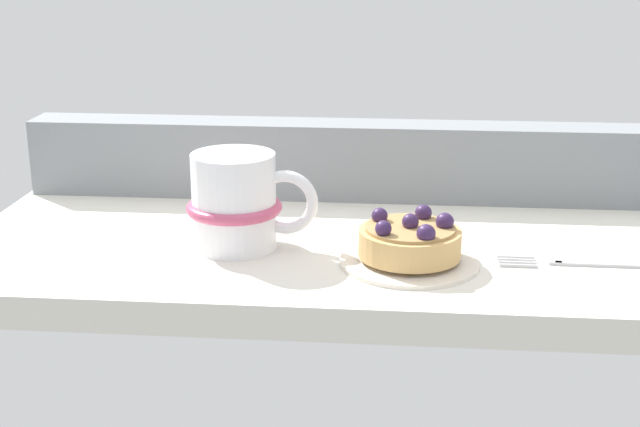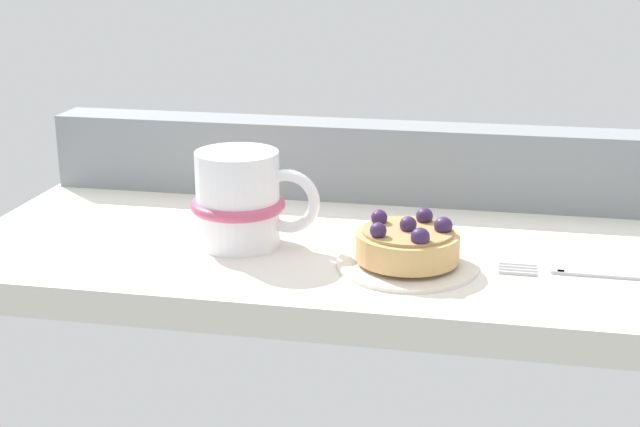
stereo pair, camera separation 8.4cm
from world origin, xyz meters
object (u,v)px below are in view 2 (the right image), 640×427
at_px(raspberry_tart, 408,243).
at_px(dessert_fork, 587,273).
at_px(dessert_plate, 407,263).
at_px(coffee_mug, 241,199).

xyz_separation_m(raspberry_tart, dessert_fork, (0.16, 0.01, -0.02)).
bearing_deg(raspberry_tart, dessert_fork, 3.66).
xyz_separation_m(dessert_plate, dessert_fork, (0.16, 0.01, -0.00)).
xyz_separation_m(coffee_mug, dessert_fork, (0.33, -0.02, -0.04)).
bearing_deg(coffee_mug, dessert_plate, -10.61).
height_order(dessert_plate, coffee_mug, coffee_mug).
bearing_deg(dessert_fork, dessert_plate, -176.39).
bearing_deg(raspberry_tart, coffee_mug, 169.37).
height_order(raspberry_tart, dessert_fork, raspberry_tart).
height_order(raspberry_tart, coffee_mug, coffee_mug).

